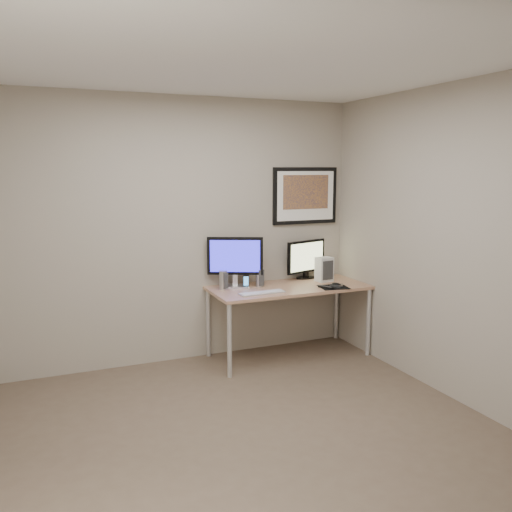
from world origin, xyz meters
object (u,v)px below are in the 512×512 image
at_px(speaker_right, 260,277).
at_px(monitor_tv, 306,258).
at_px(desk, 289,293).
at_px(framed_art, 305,196).
at_px(speaker_left, 223,280).
at_px(monitor_large, 235,260).
at_px(phone_dock, 246,282).
at_px(keyboard, 262,293).
at_px(fan_unit, 324,269).

bearing_deg(speaker_right, monitor_tv, 9.85).
xyz_separation_m(desk, framed_art, (0.35, 0.33, 0.96)).
xyz_separation_m(monitor_tv, speaker_left, (-1.01, -0.16, -0.13)).
xyz_separation_m(monitor_large, phone_dock, (0.08, -0.08, -0.22)).
bearing_deg(keyboard, monitor_large, 107.73).
height_order(framed_art, speaker_right, framed_art).
distance_m(desk, keyboard, 0.43).
xyz_separation_m(phone_dock, fan_unit, (0.89, -0.02, 0.06)).
height_order(desk, monitor_tv, monitor_tv).
distance_m(desk, monitor_tv, 0.53).
bearing_deg(fan_unit, monitor_tv, 111.17).
bearing_deg(monitor_large, monitor_tv, 31.03).
bearing_deg(phone_dock, monitor_tv, 21.74).
distance_m(speaker_left, phone_dock, 0.23).
bearing_deg(speaker_right, framed_art, 14.20).
bearing_deg(keyboard, desk, 23.57).
bearing_deg(speaker_left, fan_unit, -22.44).
height_order(monitor_tv, speaker_right, monitor_tv).
bearing_deg(speaker_right, desk, -26.07).
relative_size(desk, framed_art, 2.13).
relative_size(framed_art, monitor_tv, 1.45).
bearing_deg(speaker_right, phone_dock, 177.56).
xyz_separation_m(monitor_tv, phone_dock, (-0.77, -0.18, -0.16)).
bearing_deg(speaker_left, speaker_right, -22.57).
relative_size(monitor_large, speaker_left, 2.72).
distance_m(framed_art, speaker_right, 1.04).
bearing_deg(monitor_large, fan_unit, 18.54).
xyz_separation_m(desk, phone_dock, (-0.43, 0.09, 0.13)).
relative_size(desk, fan_unit, 6.26).
bearing_deg(speaker_left, framed_art, -8.50).
distance_m(framed_art, keyboard, 1.26).
xyz_separation_m(speaker_right, phone_dock, (-0.15, -0.01, -0.03)).
distance_m(speaker_right, phone_dock, 0.16).
height_order(speaker_left, phone_dock, speaker_left).
distance_m(monitor_tv, speaker_right, 0.66).
bearing_deg(desk, framed_art, 43.46).
xyz_separation_m(monitor_tv, speaker_right, (-0.62, -0.17, -0.12)).
xyz_separation_m(monitor_tv, fan_unit, (0.11, -0.20, -0.09)).
xyz_separation_m(speaker_right, fan_unit, (0.73, -0.02, 0.03)).
distance_m(framed_art, phone_dock, 1.16).
height_order(framed_art, fan_unit, framed_art).
height_order(desk, speaker_left, speaker_left).
relative_size(speaker_left, phone_dock, 1.45).
height_order(monitor_large, speaker_right, monitor_large).
distance_m(monitor_tv, phone_dock, 0.81).
distance_m(desk, speaker_left, 0.69).
height_order(speaker_left, speaker_right, speaker_right).
relative_size(desk, monitor_tv, 3.10).
bearing_deg(monitor_large, keyboard, -45.23).
bearing_deg(speaker_left, keyboard, -67.10).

